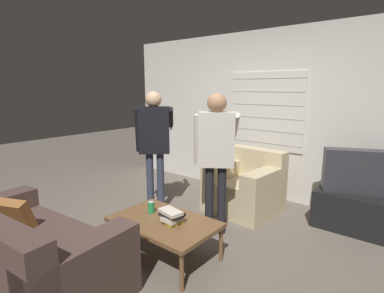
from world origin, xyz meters
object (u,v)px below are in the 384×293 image
Objects in this scene: tv at (359,171)px; person_right_standing at (216,147)px; armchair_beige at (245,187)px; person_left_standing at (154,137)px; spare_remote at (170,214)px; book_stack at (172,216)px; coffee_table at (164,223)px; couch_blue at (24,254)px; soda_can at (151,207)px.

person_right_standing reaches higher than tv.
person_left_standing is at bearing 44.33° from armchair_beige.
armchair_beige is at bearing 91.64° from spare_remote.
armchair_beige is 7.14× the size of spare_remote.
person_right_standing is at bearing 89.96° from book_stack.
coffee_table is 4.06× the size of book_stack.
person_left_standing is at bearing 94.02° from couch_blue.
tv is at bearing 54.47° from coffee_table.
person_right_standing is (0.11, 0.75, 0.68)m from coffee_table.
spare_remote reaches higher than coffee_table.
book_stack is at bearing -7.39° from soda_can.
armchair_beige reaches higher than book_stack.
person_left_standing is (-2.29, -1.14, 0.33)m from tv.
person_left_standing is 13.12× the size of soda_can.
person_left_standing is 1.02m from person_right_standing.
book_stack is (0.06, -1.58, 0.13)m from armchair_beige.
armchair_beige is 0.57× the size of person_left_standing.
couch_blue is 2.11m from person_right_standing.
coffee_table is 0.25m from soda_can.
person_right_standing reaches higher than armchair_beige.
coffee_table is (-0.05, -1.58, 0.02)m from armchair_beige.
coffee_table is at bearing -70.46° from spare_remote.
couch_blue is 1.93× the size of armchair_beige.
armchair_beige reaches higher than spare_remote.
soda_can is at bearing -149.61° from person_right_standing.
person_left_standing is at bearing 139.82° from coffee_table.
person_left_standing is (-0.92, 0.78, 0.69)m from coffee_table.
armchair_beige is at bearing -8.60° from tv.
person_left_standing is at bearing 3.50° from tv.
couch_blue reaches higher than soda_can.
person_left_standing reaches higher than book_stack.
person_right_standing is 0.98m from soda_can.
couch_blue is 1.36m from spare_remote.
tv is at bearing 56.75° from spare_remote.
person_left_standing reaches higher than couch_blue.
spare_remote is at bearing -78.66° from person_left_standing.
soda_can is 0.22m from spare_remote.
person_right_standing is 6.28× the size of book_stack.
soda_can reaches higher than coffee_table.
tv reaches higher than soda_can.
book_stack is 0.34m from soda_can.
couch_blue is at bearing -123.30° from person_left_standing.
tv is (1.37, 1.92, 0.36)m from coffee_table.
book_stack is (1.02, -0.78, -0.58)m from person_left_standing.
person_right_standing is 0.95m from book_stack.
couch_blue is at bearing 80.65° from armchair_beige.
couch_blue is at bearing 33.54° from tv.
soda_can is (-1.60, -1.88, -0.26)m from tv.
person_left_standing is (-0.30, 1.87, 0.75)m from couch_blue.
person_right_standing reaches higher than soda_can.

